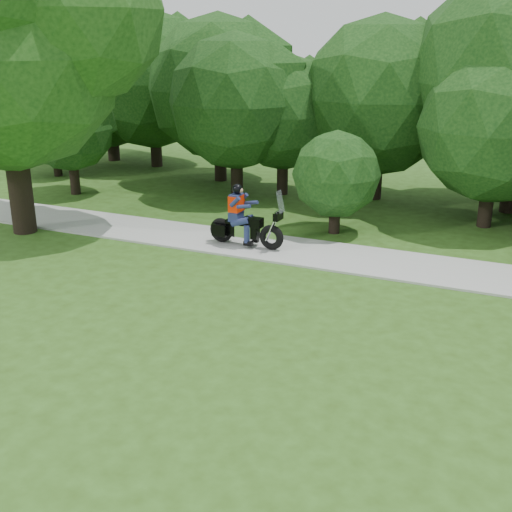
% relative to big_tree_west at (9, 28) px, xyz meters
% --- Properties ---
extents(ground, '(100.00, 100.00, 0.00)m').
position_rel_big_tree_west_xyz_m(ground, '(10.54, -6.85, -5.76)').
color(ground, '#2E4C15').
rests_on(ground, ground).
extents(walkway, '(60.00, 2.20, 0.06)m').
position_rel_big_tree_west_xyz_m(walkway, '(10.54, 1.15, -5.73)').
color(walkway, '#AAAAA4').
rests_on(walkway, ground).
extents(tree_line, '(40.93, 11.72, 7.91)m').
position_rel_big_tree_west_xyz_m(tree_line, '(12.45, 8.11, -2.04)').
color(tree_line, black).
rests_on(tree_line, ground).
extents(big_tree_west, '(8.64, 6.56, 9.96)m').
position_rel_big_tree_west_xyz_m(big_tree_west, '(0.00, 0.00, 0.00)').
color(big_tree_west, black).
rests_on(big_tree_west, ground).
extents(touring_motorcycle, '(2.25, 0.68, 1.71)m').
position_rel_big_tree_west_xyz_m(touring_motorcycle, '(6.56, 0.95, -5.07)').
color(touring_motorcycle, black).
rests_on(touring_motorcycle, walkway).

